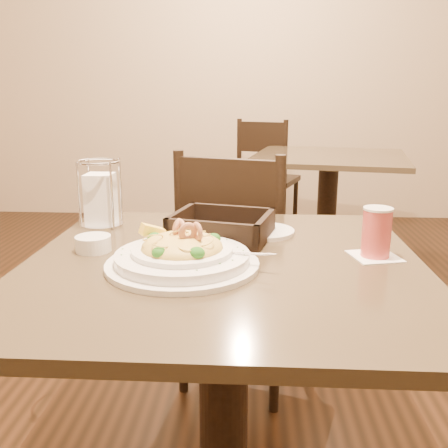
# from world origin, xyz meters

# --- Properties ---
(main_table) EXTENTS (0.90, 0.90, 0.75)m
(main_table) POSITION_xyz_m (0.00, 0.00, 0.51)
(main_table) COLOR black
(main_table) RESTS_ON ground
(background_table) EXTENTS (1.06, 1.06, 0.75)m
(background_table) POSITION_xyz_m (0.52, 2.00, 0.51)
(background_table) COLOR black
(background_table) RESTS_ON ground
(dining_chair_near) EXTENTS (0.52, 0.52, 0.93)m
(dining_chair_near) POSITION_xyz_m (0.02, 0.70, 0.50)
(dining_chair_near) COLOR black
(dining_chair_near) RESTS_ON ground
(dining_chair_far) EXTENTS (0.53, 0.53, 0.93)m
(dining_chair_far) POSITION_xyz_m (0.17, 2.80, 0.50)
(dining_chair_far) COLOR black
(dining_chair_far) RESTS_ON ground
(pasta_bowl) EXTENTS (0.37, 0.34, 0.11)m
(pasta_bowl) POSITION_xyz_m (-0.09, -0.05, 0.78)
(pasta_bowl) COLOR white
(pasta_bowl) RESTS_ON main_table
(drink_glass) EXTENTS (0.12, 0.12, 0.12)m
(drink_glass) POSITION_xyz_m (0.35, 0.05, 0.81)
(drink_glass) COLOR white
(drink_glass) RESTS_ON main_table
(bread_basket) EXTENTS (0.28, 0.25, 0.07)m
(bread_basket) POSITION_xyz_m (-0.02, 0.18, 0.78)
(bread_basket) COLOR black
(bread_basket) RESTS_ON main_table
(napkin_caddy) EXTENTS (0.12, 0.12, 0.19)m
(napkin_caddy) POSITION_xyz_m (-0.37, 0.29, 0.83)
(napkin_caddy) COLOR silver
(napkin_caddy) RESTS_ON main_table
(side_plate) EXTENTS (0.19, 0.19, 0.01)m
(side_plate) POSITION_xyz_m (0.09, 0.23, 0.76)
(side_plate) COLOR white
(side_plate) RESTS_ON main_table
(butter_ramekin) EXTENTS (0.10, 0.10, 0.04)m
(butter_ramekin) POSITION_xyz_m (-0.32, 0.05, 0.77)
(butter_ramekin) COLOR white
(butter_ramekin) RESTS_ON main_table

